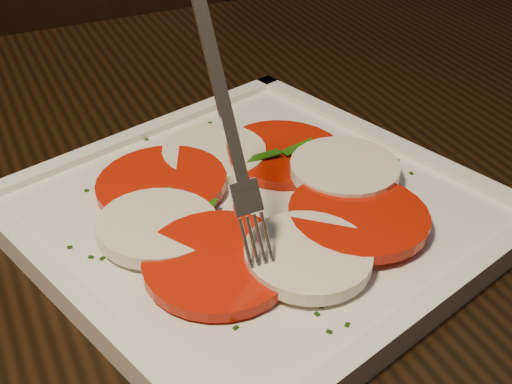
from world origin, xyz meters
name	(u,v)px	position (x,y,z in m)	size (l,w,h in m)	color
table	(191,276)	(-0.22, 0.09, 0.65)	(1.20, 0.80, 0.75)	black
chair	(110,73)	(-0.12, 0.81, 0.53)	(0.55, 0.55, 0.93)	black
plate	(256,217)	(-0.19, 0.02, 0.76)	(0.32, 0.32, 0.01)	white
caprese_salad	(256,199)	(-0.19, 0.02, 0.77)	(0.28, 0.28, 0.02)	red
fork	(222,121)	(-0.23, 0.00, 0.86)	(0.04, 0.09, 0.15)	white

